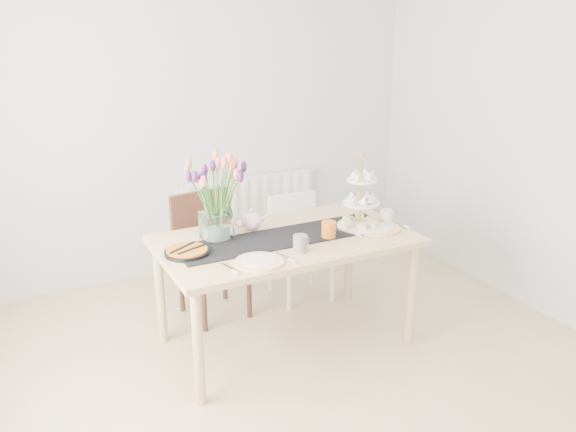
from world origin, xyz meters
name	(u,v)px	position (x,y,z in m)	size (l,w,h in m)	color
room_shell	(331,186)	(0.00, 0.00, 1.30)	(4.50, 4.50, 4.50)	tan
radiator	(249,210)	(0.50, 2.19, 0.45)	(1.20, 0.08, 0.60)	white
dining_table	(286,249)	(0.13, 0.76, 0.67)	(1.60, 0.90, 0.75)	tan
chair_brown	(208,245)	(-0.16, 1.43, 0.52)	(0.49, 0.49, 0.89)	#391B14
chair_white	(297,239)	(0.56, 1.40, 0.45)	(0.41, 0.41, 0.78)	white
table_runner	(286,237)	(0.13, 0.76, 0.75)	(1.40, 0.35, 0.01)	black
tulip_vase	(215,186)	(-0.26, 0.93, 1.10)	(0.64, 0.64, 0.54)	silver
cake_stand	(361,209)	(0.65, 0.70, 0.88)	(0.31, 0.31, 0.45)	gold
teapot	(252,221)	(-0.01, 0.97, 0.82)	(0.21, 0.17, 0.14)	white
cream_jug	(386,216)	(0.87, 0.70, 0.79)	(0.09, 0.09, 0.09)	white
tart_tin	(187,252)	(-0.51, 0.78, 0.77)	(0.27, 0.27, 0.03)	black
mug_grey	(300,243)	(0.11, 0.51, 0.80)	(0.09, 0.09, 0.10)	slate
mug_orange	(329,230)	(0.37, 0.63, 0.80)	(0.09, 0.09, 0.11)	#D56217
plate_left	(259,262)	(-0.18, 0.46, 0.76)	(0.28, 0.28, 0.01)	white
plate_right	(377,228)	(0.74, 0.62, 0.76)	(0.30, 0.30, 0.02)	silver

